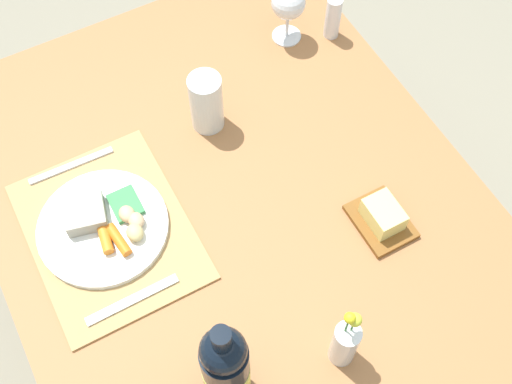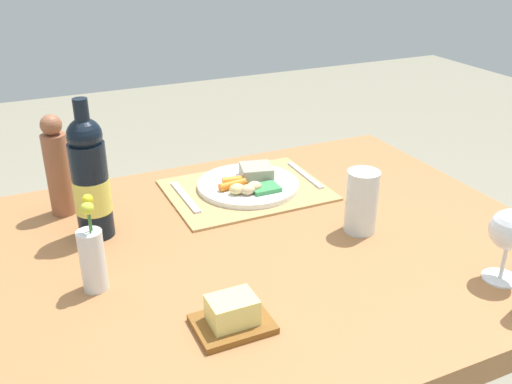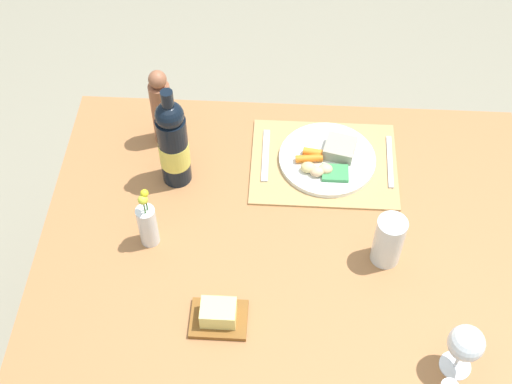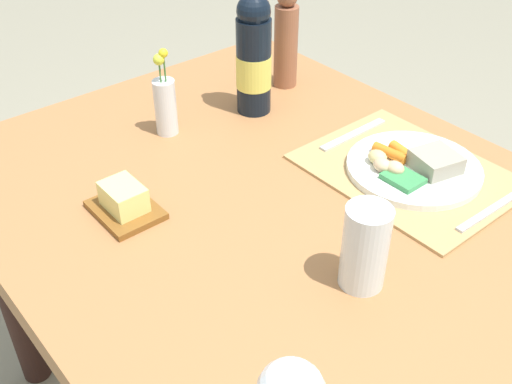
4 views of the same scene
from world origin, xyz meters
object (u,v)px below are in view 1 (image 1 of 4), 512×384
Objects in this scene: wine_glass at (288,4)px; flower_vase at (345,342)px; salt_shaker at (333,18)px; dining_table at (241,231)px; dinner_plate at (103,224)px; wine_bottle at (226,369)px; knife at (133,300)px; water_tumbler at (207,105)px; fork at (71,166)px; butter_dish at (382,217)px.

flower_vase is at bearing -22.52° from wine_glass.
salt_shaker is 0.78m from flower_vase.
dinner_plate is (-0.09, -0.26, 0.11)m from dining_table.
wine_bottle is at bearing -101.22° from flower_vase.
knife is 1.25× the size of wine_glass.
water_tumbler is (-0.14, 0.30, 0.04)m from dinner_plate.
wine_bottle is 2.79× the size of salt_shaker.
fork is at bearing -177.62° from dinner_plate.
butter_dish is 0.88× the size of wine_glass.
flower_vase reaches higher than knife.
water_tumbler is (0.03, 0.31, 0.05)m from fork.
salt_shaker is at bearing 159.50° from butter_dish.
fork is at bearing -172.04° from wine_bottle.
wine_bottle is 0.84m from wine_glass.
salt_shaker is at bearing 119.77° from knife.
wine_bottle is at bearing -70.63° from butter_dish.
salt_shaker reaches higher than fork.
fork is 0.31m from water_tumbler.
wine_bottle is 2.08× the size of wine_glass.
dinner_plate is 1.76× the size of wine_glass.
butter_dish is (0.48, -0.18, -0.03)m from salt_shaker.
water_tumbler is (-0.23, 0.04, 0.15)m from dining_table.
flower_vase reaches higher than dining_table.
butter_dish reaches higher than dinner_plate.
salt_shaker is at bearing 96.69° from fork.
butter_dish is at bearing -20.50° from salt_shaker.
knife is at bearing -74.31° from dining_table.
dining_table is 0.38m from flower_vase.
wine_bottle is 2.16× the size of water_tumbler.
wine_glass is (-0.27, 0.57, 0.09)m from dinner_plate.
wine_glass is (-0.71, 0.30, 0.04)m from flower_vase.
fork is (-0.26, -0.26, 0.10)m from dining_table.
knife is at bearing -53.01° from wine_glass.
dining_table is 0.29m from dinner_plate.
wine_bottle is 0.58m from water_tumbler.
salt_shaker reaches higher than dining_table.
salt_shaker is at bearing 65.23° from wine_glass.
wine_glass reaches higher than dining_table.
salt_shaker is at bearing 149.61° from flower_vase.
salt_shaker is 0.12m from wine_glass.
knife is at bearing -133.10° from flower_vase.
dining_table is 6.74× the size of knife.
dinner_plate is 1.41× the size of knife.
butter_dish is (0.08, 0.50, 0.01)m from knife.
salt_shaker is (-0.32, 0.42, 0.14)m from dining_table.
dining_table is at bearing -52.22° from salt_shaker.
dinner_plate is 0.42m from wine_bottle.
dinner_plate is 1.83× the size of water_tumbler.
dining_table is 6.82× the size of fork.
dinner_plate is 0.17m from knife.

